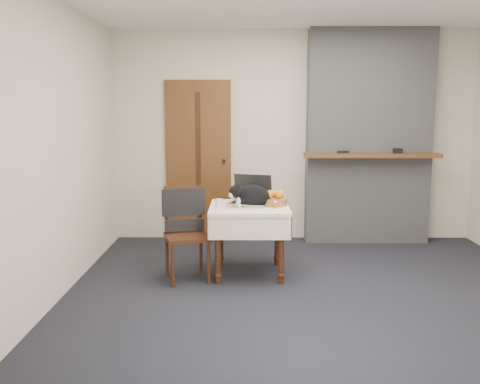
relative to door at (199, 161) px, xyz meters
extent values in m
plane|color=black|center=(1.20, -1.97, -1.00)|extent=(4.50, 4.50, 0.00)
cube|color=beige|center=(1.20, 0.03, 0.30)|extent=(4.50, 0.02, 2.60)
cube|color=beige|center=(-1.05, -1.97, 0.30)|extent=(0.02, 4.00, 2.60)
cube|color=brown|center=(0.00, 0.00, 0.00)|extent=(0.82, 0.05, 2.00)
cube|color=#3B1F10|center=(0.00, -0.03, 0.00)|extent=(0.06, 0.01, 1.70)
cylinder|color=black|center=(0.32, -0.04, 0.00)|extent=(0.04, 0.06, 0.04)
cube|color=gray|center=(2.10, -0.12, 0.30)|extent=(1.50, 0.30, 2.60)
cube|color=brown|center=(2.10, -0.36, 0.10)|extent=(1.62, 0.18, 0.05)
cube|color=black|center=(1.75, -0.36, 0.14)|extent=(0.14, 0.04, 0.03)
cube|color=black|center=(2.40, -0.36, 0.16)|extent=(0.10, 0.07, 0.06)
cylinder|color=#3B1F10|center=(0.32, -1.80, -0.68)|extent=(0.06, 0.06, 0.64)
sphere|color=#3B1F10|center=(0.32, -1.80, -0.92)|extent=(0.07, 0.07, 0.07)
cylinder|color=#3B1F10|center=(0.92, -1.80, -0.68)|extent=(0.06, 0.06, 0.64)
sphere|color=#3B1F10|center=(0.92, -1.80, -0.92)|extent=(0.07, 0.07, 0.07)
cylinder|color=#3B1F10|center=(0.32, -1.20, -0.68)|extent=(0.06, 0.06, 0.64)
sphere|color=#3B1F10|center=(0.32, -1.20, -0.92)|extent=(0.07, 0.07, 0.07)
cylinder|color=#3B1F10|center=(0.92, -1.20, -0.68)|extent=(0.06, 0.06, 0.64)
sphere|color=#3B1F10|center=(0.92, -1.20, -0.92)|extent=(0.07, 0.07, 0.07)
cube|color=#F1E4CC|center=(0.62, -1.50, -0.33)|extent=(0.78, 0.78, 0.06)
cube|color=#F1E4CC|center=(0.62, -1.89, -0.44)|extent=(0.78, 0.01, 0.22)
cube|color=#F1E4CC|center=(0.62, -1.12, -0.44)|extent=(0.78, 0.01, 0.22)
cube|color=#F1E4CC|center=(0.24, -1.50, -0.44)|extent=(0.01, 0.78, 0.22)
cube|color=#F1E4CC|center=(1.01, -1.50, -0.44)|extent=(0.01, 0.78, 0.22)
cube|color=#B7B7BC|center=(0.62, -1.44, -0.29)|extent=(0.45, 0.37, 0.02)
cube|color=black|center=(0.62, -1.44, -0.27)|extent=(0.36, 0.27, 0.00)
cube|color=black|center=(0.66, -1.29, -0.14)|extent=(0.39, 0.18, 0.27)
cube|color=#AEC8FF|center=(0.66, -1.29, -0.14)|extent=(0.36, 0.16, 0.24)
ellipsoid|color=black|center=(0.65, -1.53, -0.19)|extent=(0.39, 0.30, 0.22)
ellipsoid|color=black|center=(0.74, -1.49, -0.21)|extent=(0.23, 0.24, 0.18)
sphere|color=black|center=(0.49, -1.59, -0.14)|extent=(0.16, 0.16, 0.12)
ellipsoid|color=white|center=(0.45, -1.60, -0.17)|extent=(0.07, 0.08, 0.06)
ellipsoid|color=white|center=(0.52, -1.58, -0.23)|extent=(0.07, 0.09, 0.09)
cone|color=black|center=(0.51, -1.62, -0.08)|extent=(0.06, 0.06, 0.05)
cone|color=black|center=(0.48, -1.55, -0.08)|extent=(0.06, 0.06, 0.05)
cylinder|color=black|center=(0.84, -1.54, -0.27)|extent=(0.19, 0.04, 0.04)
sphere|color=white|center=(0.53, -1.62, -0.28)|extent=(0.04, 0.04, 0.04)
sphere|color=white|center=(0.50, -1.54, -0.28)|extent=(0.04, 0.04, 0.04)
cylinder|color=silver|center=(0.33, -1.56, -0.26)|extent=(0.07, 0.07, 0.08)
cylinder|color=#956012|center=(0.87, -1.64, -0.27)|extent=(0.03, 0.03, 0.06)
cylinder|color=white|center=(0.87, -1.64, -0.23)|extent=(0.04, 0.04, 0.01)
cylinder|color=#935C3B|center=(0.87, -1.46, -0.26)|extent=(0.26, 0.26, 0.07)
sphere|color=orange|center=(0.82, -1.49, -0.19)|extent=(0.08, 0.08, 0.08)
sphere|color=orange|center=(0.91, -1.50, -0.19)|extent=(0.08, 0.08, 0.08)
sphere|color=orange|center=(0.87, -1.41, -0.19)|extent=(0.08, 0.08, 0.08)
sphere|color=yellow|center=(0.94, -1.43, -0.19)|extent=(0.08, 0.08, 0.08)
sphere|color=orange|center=(0.83, -1.42, -0.19)|extent=(0.08, 0.08, 0.08)
cube|color=black|center=(0.79, -1.49, -0.30)|extent=(0.10, 0.11, 0.01)
cube|color=#3B1F10|center=(0.02, -1.69, -0.57)|extent=(0.50, 0.50, 0.04)
cylinder|color=#3B1F10|center=(-0.09, -1.91, -0.79)|extent=(0.03, 0.03, 0.43)
cylinder|color=#3B1F10|center=(0.23, -1.81, -0.79)|extent=(0.03, 0.03, 0.43)
cylinder|color=#3B1F10|center=(-0.19, -1.58, -0.79)|extent=(0.03, 0.03, 0.43)
cylinder|color=#3B1F10|center=(0.14, -1.48, -0.79)|extent=(0.03, 0.03, 0.43)
cylinder|color=#3B1F10|center=(-0.19, -1.58, -0.33)|extent=(0.03, 0.03, 0.48)
cylinder|color=#3B1F10|center=(0.14, -1.48, -0.33)|extent=(0.03, 0.03, 0.48)
cube|color=#3B1F10|center=(-0.03, -1.53, -0.24)|extent=(0.34, 0.13, 0.27)
cube|color=black|center=(-0.03, -1.54, -0.26)|extent=(0.42, 0.18, 0.27)
camera|label=1|loc=(0.56, -6.71, 0.67)|focal=40.00mm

